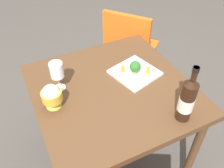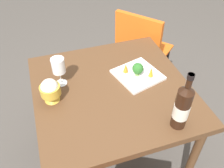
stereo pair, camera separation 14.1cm
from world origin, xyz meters
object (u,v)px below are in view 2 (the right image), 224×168
object	(u,v)px
rice_bowl	(50,90)
chair_near_window	(141,47)
wine_bottle	(182,107)
wine_glass	(58,66)
serving_plate	(138,75)
broccoli_floret	(138,69)
carrot_garnish_left	(126,68)
carrot_garnish_right	(151,72)

from	to	relation	value
rice_bowl	chair_near_window	bearing A→B (deg)	37.09
chair_near_window	wine_bottle	bearing A→B (deg)	-53.49
wine_glass	serving_plate	xyz separation A→B (m)	(0.46, -0.08, -0.12)
rice_bowl	broccoli_floret	world-z (taller)	rice_bowl
wine_glass	broccoli_floret	distance (m)	0.46
chair_near_window	wine_glass	xyz separation A→B (m)	(-0.74, -0.49, 0.33)
chair_near_window	carrot_garnish_left	distance (m)	0.68
broccoli_floret	wine_glass	bearing A→B (deg)	168.88
wine_glass	carrot_garnish_left	size ratio (longest dim) A/B	2.80
chair_near_window	carrot_garnish_left	bearing A→B (deg)	-73.12
chair_near_window	broccoli_floret	size ratio (longest dim) A/B	9.91
rice_bowl	carrot_garnish_left	bearing A→B (deg)	10.22
wine_bottle	wine_glass	size ratio (longest dim) A/B	1.83
serving_plate	carrot_garnish_right	xyz separation A→B (m)	(0.07, -0.04, 0.04)
wine_bottle	carrot_garnish_right	world-z (taller)	wine_bottle
rice_bowl	carrot_garnish_left	world-z (taller)	rice_bowl
chair_near_window	carrot_garnish_right	world-z (taller)	chair_near_window
broccoli_floret	carrot_garnish_right	world-z (taller)	broccoli_floret
wine_glass	carrot_garnish_right	distance (m)	0.54
carrot_garnish_left	rice_bowl	bearing A→B (deg)	-169.78
broccoli_floret	chair_near_window	bearing A→B (deg)	63.61
serving_plate	wine_bottle	bearing A→B (deg)	-83.94
wine_glass	wine_bottle	bearing A→B (deg)	-44.25
wine_bottle	rice_bowl	bearing A→B (deg)	147.20
chair_near_window	carrot_garnish_right	distance (m)	0.70
wine_glass	rice_bowl	bearing A→B (deg)	-120.26
serving_plate	carrot_garnish_left	bearing A→B (deg)	148.39
wine_bottle	serving_plate	world-z (taller)	wine_bottle
carrot_garnish_right	carrot_garnish_left	bearing A→B (deg)	146.82
broccoli_floret	carrot_garnish_right	xyz separation A→B (m)	(0.07, -0.03, -0.02)
rice_bowl	carrot_garnish_left	size ratio (longest dim) A/B	2.22
wine_glass	carrot_garnish_right	bearing A→B (deg)	-13.08
chair_near_window	rice_bowl	bearing A→B (deg)	-92.91
carrot_garnish_right	wine_bottle	bearing A→B (deg)	-93.28
chair_near_window	wine_bottle	world-z (taller)	wine_bottle
chair_near_window	wine_glass	distance (m)	0.95
chair_near_window	serving_plate	size ratio (longest dim) A/B	2.77
rice_bowl	serving_plate	xyz separation A→B (m)	(0.53, 0.04, -0.07)
chair_near_window	rice_bowl	size ratio (longest dim) A/B	6.00
broccoli_floret	carrot_garnish_left	world-z (taller)	broccoli_floret
wine_bottle	carrot_garnish_right	bearing A→B (deg)	86.72
carrot_garnish_left	wine_glass	bearing A→B (deg)	174.67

